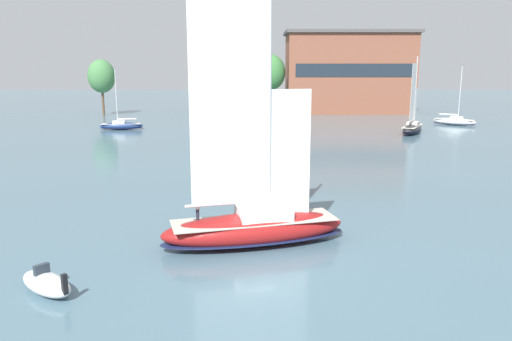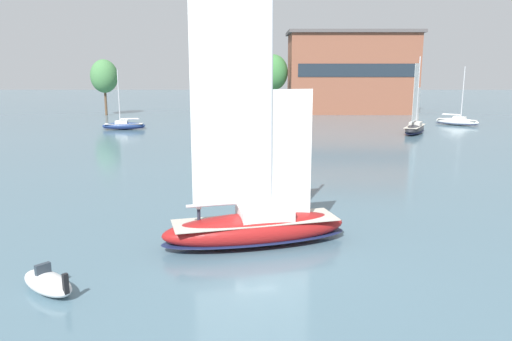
# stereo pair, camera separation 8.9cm
# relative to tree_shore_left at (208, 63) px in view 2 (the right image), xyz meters

# --- Properties ---
(ground_plane) EXTENTS (400.00, 400.00, 0.00)m
(ground_plane) POSITION_rel_tree_shore_left_xyz_m (11.25, -86.01, -11.33)
(ground_plane) COLOR slate
(waterfront_building) EXTENTS (29.60, 15.83, 18.50)m
(waterfront_building) POSITION_rel_tree_shore_left_xyz_m (32.78, 3.18, -2.03)
(waterfront_building) COLOR brown
(waterfront_building) RESTS_ON ground
(tree_shore_left) EXTENTS (7.86, 7.86, 16.18)m
(tree_shore_left) POSITION_rel_tree_shore_left_xyz_m (0.00, 0.00, 0.00)
(tree_shore_left) COLOR brown
(tree_shore_left) RESTS_ON ground
(tree_shore_center) EXTENTS (6.44, 6.44, 13.25)m
(tree_shore_center) POSITION_rel_tree_shore_left_xyz_m (14.69, -1.81, -2.05)
(tree_shore_center) COLOR brown
(tree_shore_center) RESTS_ON ground
(tree_shore_right) EXTENTS (5.89, 5.89, 12.13)m
(tree_shore_right) POSITION_rel_tree_shore_left_xyz_m (-22.39, -4.65, -2.84)
(tree_shore_right) COLOR brown
(tree_shore_right) RESTS_ON ground
(sailboat_main) EXTENTS (12.01, 6.17, 15.88)m
(sailboat_main) POSITION_rel_tree_shore_left_xyz_m (11.27, -86.01, -10.10)
(sailboat_main) COLOR maroon
(sailboat_main) RESTS_ON ground
(sailboat_moored_near_marina) EXTENTS (5.40, 5.81, 8.55)m
(sailboat_moored_near_marina) POSITION_rel_tree_shore_left_xyz_m (10.78, -63.91, -10.74)
(sailboat_moored_near_marina) COLOR white
(sailboat_moored_near_marina) RESTS_ON ground
(sailboat_moored_mid_channel) EXTENTS (6.33, 9.04, 12.24)m
(sailboat_moored_mid_channel) POSITION_rel_tree_shore_left_xyz_m (36.78, -34.50, -10.34)
(sailboat_moored_mid_channel) COLOR #232328
(sailboat_moored_mid_channel) RESTS_ON ground
(sailboat_moored_far_slip) EXTENTS (7.55, 6.27, 10.64)m
(sailboat_moored_far_slip) POSITION_rel_tree_shore_left_xyz_m (48.09, -23.13, -10.60)
(sailboat_moored_far_slip) COLOR white
(sailboat_moored_far_slip) RESTS_ON ground
(sailboat_moored_outer_mooring) EXTENTS (7.54, 2.84, 10.13)m
(sailboat_moored_outer_mooring) POSITION_rel_tree_shore_left_xyz_m (-11.86, -29.76, -10.64)
(sailboat_moored_outer_mooring) COLOR navy
(sailboat_moored_outer_mooring) RESTS_ON ground
(motor_tender) EXTENTS (3.80, 3.54, 1.43)m
(motor_tender) POSITION_rel_tree_shore_left_xyz_m (1.18, -92.72, -10.87)
(motor_tender) COLOR silver
(motor_tender) RESTS_ON ground
(channel_buoy) EXTENTS (0.97, 0.97, 1.77)m
(channel_buoy) POSITION_rel_tree_shore_left_xyz_m (9.32, -70.12, -10.63)
(channel_buoy) COLOR red
(channel_buoy) RESTS_ON ground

